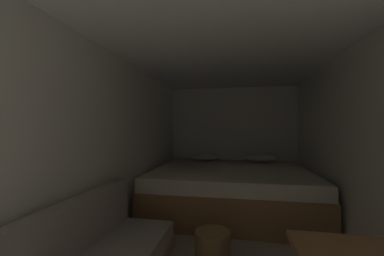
% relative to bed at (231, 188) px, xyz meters
% --- Properties ---
extents(wall_back, '(2.61, 0.05, 2.12)m').
position_rel_bed_xyz_m(wall_back, '(0.00, 1.09, 0.73)').
color(wall_back, silver).
rests_on(wall_back, ground).
extents(wall_left, '(0.05, 5.18, 2.12)m').
position_rel_bed_xyz_m(wall_left, '(-1.28, -1.52, 0.73)').
color(wall_left, silver).
rests_on(wall_left, ground).
extents(wall_right, '(0.05, 5.18, 2.12)m').
position_rel_bed_xyz_m(wall_right, '(1.28, -1.52, 0.73)').
color(wall_right, silver).
rests_on(wall_right, ground).
extents(ceiling_slab, '(2.61, 5.18, 0.05)m').
position_rel_bed_xyz_m(ceiling_slab, '(0.00, -1.52, 1.81)').
color(ceiling_slab, white).
rests_on(ceiling_slab, wall_left).
extents(bed, '(2.39, 2.06, 0.79)m').
position_rel_bed_xyz_m(bed, '(0.00, 0.00, 0.00)').
color(bed, olive).
rests_on(bed, ground).
extents(wicker_basket, '(0.36, 0.36, 0.24)m').
position_rel_bed_xyz_m(wicker_basket, '(-0.14, -1.44, -0.21)').
color(wicker_basket, olive).
rests_on(wicker_basket, ground).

